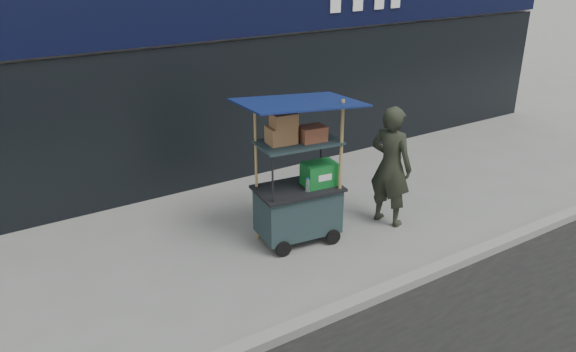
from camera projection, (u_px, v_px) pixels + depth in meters
ground at (373, 288)px, 6.81m from camera, size 80.00×80.00×0.00m
curb at (384, 292)px, 6.63m from camera, size 80.00×0.18×0.12m
vendor_cart at (299, 192)px, 7.64m from camera, size 1.65×1.26×2.08m
vendor_man at (391, 166)px, 8.07m from camera, size 0.60×0.75×1.79m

